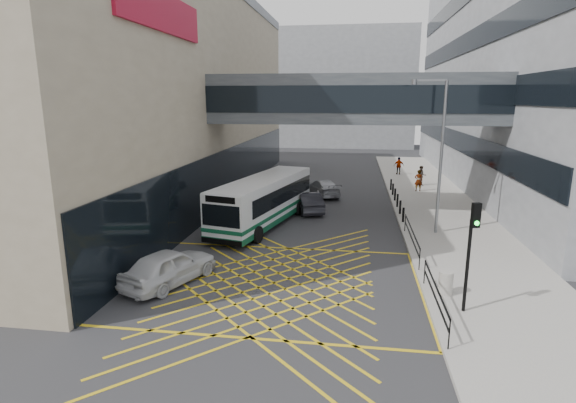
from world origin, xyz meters
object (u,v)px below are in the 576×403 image
at_px(car_dark, 308,202).
at_px(pedestrian_a, 418,181).
at_px(car_silver, 323,187).
at_px(car_white, 169,266).
at_px(litter_bin, 446,283).
at_px(traffic_light, 471,242).
at_px(bus, 264,200).
at_px(street_lamp, 438,148).
at_px(pedestrian_c, 399,166).
at_px(pedestrian_b, 421,176).

height_order(car_dark, pedestrian_a, pedestrian_a).
distance_m(car_silver, pedestrian_a, 7.93).
distance_m(car_white, litter_bin, 11.10).
height_order(traffic_light, pedestrian_a, traffic_light).
relative_size(bus, street_lamp, 1.26).
relative_size(bus, car_silver, 2.40).
bearing_deg(car_dark, pedestrian_c, -133.48).
height_order(car_dark, pedestrian_b, pedestrian_b).
distance_m(car_dark, street_lamp, 9.66).
height_order(litter_bin, pedestrian_b, pedestrian_b).
bearing_deg(car_dark, traffic_light, 98.43).
relative_size(car_dark, litter_bin, 4.71).
distance_m(car_white, pedestrian_a, 24.05).
relative_size(pedestrian_a, pedestrian_b, 1.03).
relative_size(car_white, car_dark, 1.09).
bearing_deg(car_silver, pedestrian_a, 173.03).
bearing_deg(traffic_light, litter_bin, 89.36).
bearing_deg(pedestrian_c, street_lamp, 86.05).
height_order(car_silver, pedestrian_c, pedestrian_c).
relative_size(car_dark, traffic_light, 1.10).
distance_m(bus, car_dark, 4.33).
bearing_deg(street_lamp, traffic_light, -91.91).
distance_m(traffic_light, pedestrian_c, 29.94).
height_order(bus, pedestrian_a, bus).
relative_size(bus, traffic_light, 2.64).
distance_m(traffic_light, litter_bin, 2.62).
distance_m(traffic_light, pedestrian_a, 21.78).
bearing_deg(car_white, traffic_light, -164.34).
relative_size(street_lamp, pedestrian_c, 4.90).
distance_m(traffic_light, street_lamp, 10.17).
bearing_deg(pedestrian_c, litter_bin, 84.26).
xyz_separation_m(car_white, street_lamp, (11.95, 8.68, 4.17)).
height_order(litter_bin, pedestrian_a, pedestrian_a).
xyz_separation_m(litter_bin, pedestrian_a, (1.59, 20.23, 0.41)).
height_order(bus, traffic_light, traffic_light).
distance_m(litter_bin, pedestrian_a, 20.30).
xyz_separation_m(bus, car_silver, (2.92, 8.83, -0.87)).
distance_m(car_silver, pedestrian_b, 9.44).
height_order(car_silver, pedestrian_b, pedestrian_b).
bearing_deg(street_lamp, car_dark, 150.78).
xyz_separation_m(car_white, pedestrian_a, (12.69, 20.43, 0.27)).
xyz_separation_m(bus, traffic_light, (9.37, -10.67, 1.22)).
xyz_separation_m(car_silver, pedestrian_c, (6.82, 10.38, 0.33)).
height_order(street_lamp, pedestrian_b, street_lamp).
xyz_separation_m(car_white, car_dark, (4.43, 13.00, -0.07)).
xyz_separation_m(car_silver, street_lamp, (6.89, -9.58, 4.25)).
height_order(bus, street_lamp, street_lamp).
distance_m(car_dark, traffic_light, 16.05).
relative_size(car_white, car_silver, 1.09).
bearing_deg(car_silver, pedestrian_b, -173.17).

